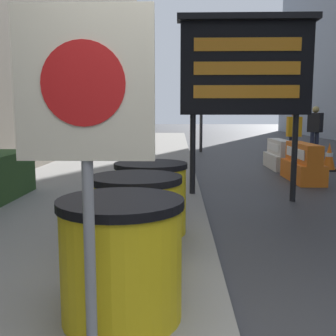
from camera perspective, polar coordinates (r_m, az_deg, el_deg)
barrel_drum_foreground at (r=2.77m, az=-6.78°, el=-12.88°), size 0.86×0.86×0.83m
barrel_drum_middle at (r=3.70m, az=-4.66°, el=-7.52°), size 0.86×0.86×0.83m
barrel_drum_back at (r=4.64m, az=-2.50°, el=-4.34°), size 0.86×0.86×0.83m
warning_sign at (r=2.02m, az=-11.95°, el=7.50°), size 0.70×0.08×1.93m
message_board at (r=6.99m, az=11.21°, el=14.07°), size 2.33×0.36×3.15m
jersey_barrier_orange_near at (r=9.50m, az=18.95°, el=0.50°), size 0.58×1.68×0.87m
jersey_barrier_white at (r=11.52m, az=15.85°, el=1.71°), size 0.57×1.61×0.81m
traffic_cone_near at (r=9.86m, az=20.11°, el=0.70°), size 0.44×0.44×0.78m
traffic_cone_mid at (r=11.50m, az=22.33°, el=1.49°), size 0.43×0.43×0.76m
traffic_light_near_curb at (r=15.90m, az=4.91°, el=12.09°), size 0.28×0.44×3.74m
pedestrian_worker at (r=13.40m, az=17.81°, el=5.13°), size 0.44×0.27×1.67m
pedestrian_passerby at (r=15.31m, az=20.56°, el=5.62°), size 0.53×0.54×1.81m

